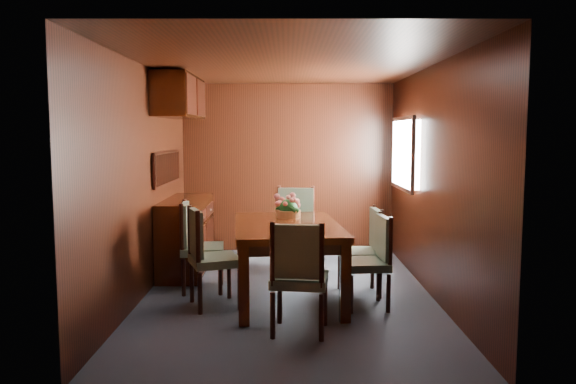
{
  "coord_description": "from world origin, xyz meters",
  "views": [
    {
      "loc": [
        -0.01,
        -5.8,
        1.7
      ],
      "look_at": [
        0.0,
        0.37,
        1.05
      ],
      "focal_mm": 35.0,
      "sensor_mm": 36.0,
      "label": 1
    }
  ],
  "objects_px": {
    "sideboard": "(186,235)",
    "chair_right_near": "(373,256)",
    "chair_left_near": "(207,252)",
    "chair_head": "(299,272)",
    "flower_centerpiece": "(288,205)",
    "dining_table": "(287,234)"
  },
  "relations": [
    {
      "from": "sideboard",
      "to": "chair_head",
      "type": "height_order",
      "value": "chair_head"
    },
    {
      "from": "chair_right_near",
      "to": "flower_centerpiece",
      "type": "height_order",
      "value": "flower_centerpiece"
    },
    {
      "from": "chair_left_near",
      "to": "sideboard",
      "type": "bearing_deg",
      "value": 177.46
    },
    {
      "from": "dining_table",
      "to": "chair_right_near",
      "type": "height_order",
      "value": "chair_right_near"
    },
    {
      "from": "dining_table",
      "to": "chair_left_near",
      "type": "bearing_deg",
      "value": -166.22
    },
    {
      "from": "chair_right_near",
      "to": "flower_centerpiece",
      "type": "relative_size",
      "value": 3.2
    },
    {
      "from": "sideboard",
      "to": "chair_left_near",
      "type": "distance_m",
      "value": 1.5
    },
    {
      "from": "sideboard",
      "to": "chair_left_near",
      "type": "xyz_separation_m",
      "value": [
        0.46,
        -1.43,
        0.1
      ]
    },
    {
      "from": "dining_table",
      "to": "flower_centerpiece",
      "type": "distance_m",
      "value": 0.47
    },
    {
      "from": "chair_left_near",
      "to": "chair_right_near",
      "type": "bearing_deg",
      "value": 69.41
    },
    {
      "from": "chair_head",
      "to": "dining_table",
      "type": "bearing_deg",
      "value": 103.42
    },
    {
      "from": "sideboard",
      "to": "chair_left_near",
      "type": "height_order",
      "value": "chair_left_near"
    },
    {
      "from": "dining_table",
      "to": "flower_centerpiece",
      "type": "relative_size",
      "value": 6.14
    },
    {
      "from": "chair_left_near",
      "to": "dining_table",
      "type": "bearing_deg",
      "value": 88.79
    },
    {
      "from": "chair_left_near",
      "to": "chair_right_near",
      "type": "relative_size",
      "value": 1.07
    },
    {
      "from": "dining_table",
      "to": "chair_right_near",
      "type": "xyz_separation_m",
      "value": [
        0.84,
        -0.27,
        -0.16
      ]
    },
    {
      "from": "chair_right_near",
      "to": "flower_centerpiece",
      "type": "xyz_separation_m",
      "value": [
        -0.82,
        0.68,
        0.41
      ]
    },
    {
      "from": "sideboard",
      "to": "chair_right_near",
      "type": "bearing_deg",
      "value": -34.62
    },
    {
      "from": "sideboard",
      "to": "chair_head",
      "type": "distance_m",
      "value": 2.58
    },
    {
      "from": "chair_right_near",
      "to": "flower_centerpiece",
      "type": "bearing_deg",
      "value": 45.18
    },
    {
      "from": "dining_table",
      "to": "chair_right_near",
      "type": "distance_m",
      "value": 0.9
    },
    {
      "from": "chair_head",
      "to": "flower_centerpiece",
      "type": "relative_size",
      "value": 3.41
    }
  ]
}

